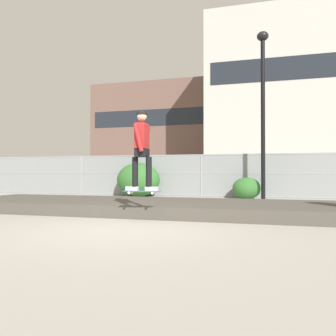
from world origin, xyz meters
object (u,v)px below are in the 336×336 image
object	(u,v)px
parked_car_near	(156,177)
shrub_left	(138,180)
street_lamp	(263,94)
shrub_center	(247,188)
skateboard	(142,191)
skater	(142,146)
parked_car_mid	(288,177)

from	to	relation	value
parked_car_near	shrub_left	distance (m)	3.01
street_lamp	parked_car_near	size ratio (longest dim) A/B	1.47
street_lamp	shrub_left	xyz separation A→B (m)	(-5.28, 0.55, -3.32)
street_lamp	shrub_center	size ratio (longest dim) A/B	5.79
skateboard	skater	distance (m)	0.98
shrub_left	shrub_center	distance (m)	4.66
skateboard	street_lamp	bearing A→B (deg)	69.19
shrub_left	parked_car_mid	bearing A→B (deg)	25.63
skateboard	shrub_left	size ratio (longest dim) A/B	0.42
parked_car_mid	skateboard	bearing A→B (deg)	-109.57
skater	shrub_left	xyz separation A→B (m)	(-2.77, 7.17, -0.90)
skater	shrub_center	distance (m)	7.42
shrub_center	parked_car_near	bearing A→B (deg)	147.09
shrub_left	shrub_center	bearing A→B (deg)	-1.18
street_lamp	parked_car_mid	size ratio (longest dim) A/B	1.47
skater	shrub_left	distance (m)	7.74
skater	parked_car_near	distance (m)	10.61
shrub_left	shrub_center	size ratio (longest dim) A/B	1.71
street_lamp	skater	bearing A→B (deg)	-110.81
skateboard	shrub_center	xyz separation A→B (m)	(1.88, 7.08, -0.23)
parked_car_near	shrub_left	xyz separation A→B (m)	(0.14, -3.00, -0.10)
skater	street_lamp	bearing A→B (deg)	69.19
parked_car_near	parked_car_mid	world-z (taller)	same
street_lamp	parked_car_near	bearing A→B (deg)	146.79
shrub_center	shrub_left	bearing A→B (deg)	178.82
skateboard	shrub_left	bearing A→B (deg)	111.09
street_lamp	parked_car_mid	distance (m)	4.98
skateboard	shrub_left	distance (m)	7.69
skater	parked_car_mid	bearing A→B (deg)	70.43
street_lamp	shrub_left	distance (m)	6.26
street_lamp	parked_car_mid	xyz separation A→B (m)	(1.13, 3.62, -3.22)
skateboard	street_lamp	size ratio (longest dim) A/B	0.12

